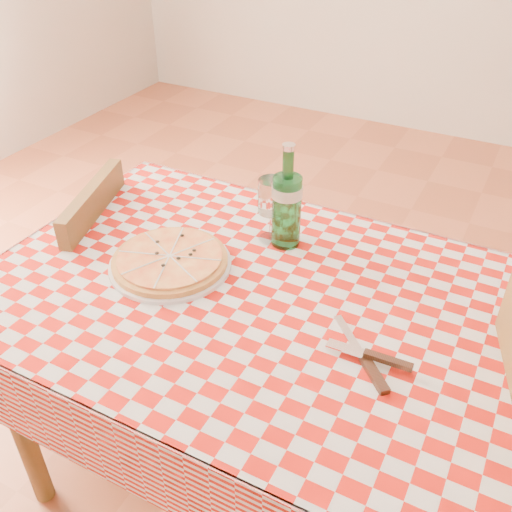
{
  "coord_description": "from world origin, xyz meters",
  "views": [
    {
      "loc": [
        0.5,
        -0.93,
        1.61
      ],
      "look_at": [
        -0.02,
        0.06,
        0.82
      ],
      "focal_mm": 40.0,
      "sensor_mm": 36.0,
      "label": 1
    }
  ],
  "objects": [
    {
      "name": "chair_far",
      "position": [
        -0.66,
        0.08,
        0.48
      ],
      "size": [
        0.48,
        0.48,
        0.84
      ],
      "rotation": [
        0.0,
        0.0,
        3.45
      ],
      "color": "brown",
      "rests_on": "ground"
    },
    {
      "name": "tablecloth",
      "position": [
        0.0,
        0.0,
        0.75
      ],
      "size": [
        1.3,
        0.9,
        0.01
      ],
      "primitive_type": "cube",
      "color": "#AC120A",
      "rests_on": "dining_table"
    },
    {
      "name": "dining_table",
      "position": [
        0.0,
        0.0,
        0.66
      ],
      "size": [
        1.2,
        0.8,
        0.75
      ],
      "color": "brown",
      "rests_on": "ground"
    },
    {
      "name": "cutlery",
      "position": [
        0.31,
        -0.09,
        0.77
      ],
      "size": [
        0.31,
        0.28,
        0.03
      ],
      "primitive_type": null,
      "rotation": [
        0.0,
        0.0,
        -0.32
      ],
      "color": "silver",
      "rests_on": "tablecloth"
    },
    {
      "name": "pizza_plate",
      "position": [
        -0.23,
        -0.0,
        0.78
      ],
      "size": [
        0.39,
        0.39,
        0.04
      ],
      "primitive_type": null,
      "rotation": [
        0.0,
        0.0,
        0.33
      ],
      "color": "gold",
      "rests_on": "tablecloth"
    },
    {
      "name": "water_bottle",
      "position": [
        -0.02,
        0.23,
        0.9
      ],
      "size": [
        0.1,
        0.1,
        0.28
      ],
      "primitive_type": null,
      "rotation": [
        0.0,
        0.0,
        -0.36
      ],
      "color": "#175E24",
      "rests_on": "tablecloth"
    },
    {
      "name": "wine_glass",
      "position": [
        -0.06,
        0.22,
        0.85
      ],
      "size": [
        0.09,
        0.09,
        0.18
      ],
      "primitive_type": null,
      "rotation": [
        0.0,
        0.0,
        0.42
      ],
      "color": "white",
      "rests_on": "tablecloth"
    }
  ]
}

